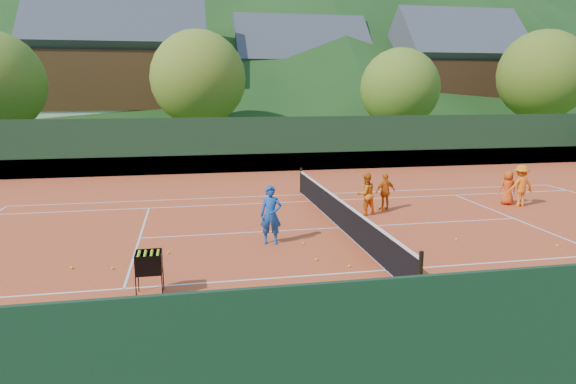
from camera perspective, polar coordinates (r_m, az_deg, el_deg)
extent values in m
plane|color=#254B17|center=(17.07, 5.79, -4.03)|extent=(400.00, 400.00, 0.00)
cube|color=#C54220|center=(17.07, 5.79, -4.00)|extent=(40.00, 24.00, 0.02)
imported|color=#184A9E|center=(15.07, -1.92, -2.57)|extent=(0.72, 0.56, 1.75)
imported|color=orange|center=(18.76, 8.64, -0.22)|extent=(0.87, 0.76, 1.54)
imported|color=orange|center=(19.59, 10.76, 0.03)|extent=(0.88, 0.49, 1.42)
imported|color=#E44D14|center=(21.98, 23.23, 0.43)|extent=(0.72, 0.54, 1.34)
imported|color=orange|center=(21.84, 24.43, 0.65)|extent=(1.08, 0.65, 1.63)
sphere|color=#C5F228|center=(9.06, 3.46, -18.26)|extent=(0.07, 0.07, 0.07)
sphere|color=#C5F228|center=(8.81, -4.12, -19.23)|extent=(0.07, 0.07, 0.07)
sphere|color=#C5F228|center=(11.98, -18.10, -11.15)|extent=(0.07, 0.07, 0.07)
sphere|color=#C5F228|center=(11.37, -24.69, -12.91)|extent=(0.07, 0.07, 0.07)
sphere|color=#C5F228|center=(13.83, 27.20, -8.80)|extent=(0.07, 0.07, 0.07)
sphere|color=#C5F228|center=(14.32, -22.90, -7.75)|extent=(0.07, 0.07, 0.07)
sphere|color=#C5F228|center=(14.75, -13.15, -6.58)|extent=(0.07, 0.07, 0.07)
sphere|color=#C5F228|center=(13.92, -18.90, -8.00)|extent=(0.07, 0.07, 0.07)
sphere|color=#C5F228|center=(9.93, -28.44, -16.90)|extent=(0.07, 0.07, 0.07)
sphere|color=#C5F228|center=(16.92, 27.75, -5.29)|extent=(0.07, 0.07, 0.07)
sphere|color=#C5F228|center=(15.20, 1.69, -5.73)|extent=(0.07, 0.07, 0.07)
sphere|color=#C5F228|center=(14.04, 13.05, -7.50)|extent=(0.07, 0.07, 0.07)
sphere|color=#C5F228|center=(13.42, 6.83, -8.17)|extent=(0.07, 0.07, 0.07)
sphere|color=#C5F228|center=(16.43, 18.22, -4.99)|extent=(0.07, 0.07, 0.07)
sphere|color=#C5F228|center=(9.58, -22.86, -17.45)|extent=(0.07, 0.07, 0.07)
sphere|color=#C5F228|center=(12.79, 27.14, -10.41)|extent=(0.07, 0.07, 0.07)
sphere|color=#C5F228|center=(13.84, 3.19, -7.49)|extent=(0.07, 0.07, 0.07)
cube|color=silver|center=(12.20, 13.34, -10.62)|extent=(23.77, 0.06, 0.00)
cube|color=white|center=(22.23, 1.73, -0.28)|extent=(23.77, 0.06, 0.00)
cube|color=white|center=(13.37, 10.92, -8.52)|extent=(23.77, 0.06, 0.00)
cube|color=white|center=(20.92, 2.56, -1.03)|extent=(23.77, 0.06, 0.00)
cube|color=silver|center=(16.45, -16.17, -4.95)|extent=(0.06, 8.23, 0.00)
cube|color=white|center=(19.85, 23.80, -2.70)|extent=(0.06, 8.23, 0.00)
cube|color=silver|center=(17.07, 5.79, -3.96)|extent=(12.80, 0.06, 0.00)
cube|color=silver|center=(17.07, 5.79, -3.96)|extent=(0.06, 10.97, 0.00)
cube|color=black|center=(16.96, 5.82, -2.50)|extent=(0.03, 11.97, 0.90)
cube|color=white|center=(16.85, 5.85, -0.95)|extent=(0.05, 11.97, 0.06)
cylinder|color=black|center=(11.58, 14.49, -8.99)|extent=(0.10, 0.10, 1.10)
cylinder|color=black|center=(22.60, 1.46, 1.33)|extent=(0.10, 0.10, 1.10)
cube|color=black|center=(28.32, -1.16, 5.33)|extent=(40.00, 0.05, 3.00)
cube|color=#195924|center=(28.44, -1.16, 3.33)|extent=(40.40, 0.05, 1.00)
cylinder|color=black|center=(11.70, -16.53, -10.32)|extent=(0.02, 0.02, 0.55)
cylinder|color=black|center=(11.66, -13.80, -10.26)|extent=(0.02, 0.02, 0.55)
cylinder|color=black|center=(12.21, -16.29, -9.38)|extent=(0.02, 0.02, 0.55)
cylinder|color=black|center=(12.17, -13.68, -9.31)|extent=(0.02, 0.02, 0.55)
cube|color=black|center=(11.84, -15.15, -8.57)|extent=(0.55, 0.55, 0.02)
cube|color=black|center=(11.51, -15.30, -7.98)|extent=(0.55, 0.02, 0.45)
cube|color=black|center=(12.02, -15.12, -7.12)|extent=(0.55, 0.02, 0.45)
cube|color=black|center=(11.79, -16.55, -7.57)|extent=(0.02, 0.55, 0.45)
cube|color=black|center=(11.75, -13.86, -7.50)|extent=(0.02, 0.55, 0.45)
sphere|color=#CCE526|center=(11.53, -16.35, -6.99)|extent=(0.07, 0.07, 0.07)
sphere|color=#CCE526|center=(11.66, -16.29, -6.78)|extent=(0.07, 0.07, 0.07)
sphere|color=#CCE526|center=(11.79, -16.23, -6.58)|extent=(0.07, 0.07, 0.07)
sphere|color=#CCE526|center=(11.92, -16.17, -6.38)|extent=(0.07, 0.07, 0.07)
sphere|color=#CCE526|center=(11.52, -15.67, -6.98)|extent=(0.07, 0.07, 0.07)
sphere|color=#CCE526|center=(11.65, -15.61, -6.77)|extent=(0.07, 0.07, 0.07)
sphere|color=#CCE526|center=(11.78, -15.56, -6.56)|extent=(0.07, 0.07, 0.07)
sphere|color=#CCE526|center=(11.91, -15.52, -6.36)|extent=(0.07, 0.07, 0.07)
sphere|color=#CCE526|center=(11.51, -14.98, -6.96)|extent=(0.07, 0.07, 0.07)
sphere|color=#CCE526|center=(11.63, -14.94, -6.75)|extent=(0.07, 0.07, 0.07)
sphere|color=#CCE526|center=(11.76, -14.90, -6.54)|extent=(0.07, 0.07, 0.07)
sphere|color=#CCE526|center=(11.89, -14.86, -6.34)|extent=(0.07, 0.07, 0.07)
sphere|color=#CCE526|center=(11.50, -14.30, -6.94)|extent=(0.07, 0.07, 0.07)
sphere|color=#CCE526|center=(11.63, -14.26, -6.73)|extent=(0.07, 0.07, 0.07)
sphere|color=#CCE526|center=(11.76, -14.23, -6.52)|extent=(0.07, 0.07, 0.07)
sphere|color=#CCE526|center=(11.89, -14.20, -6.32)|extent=(0.07, 0.07, 0.07)
cube|color=beige|center=(46.14, -17.58, 7.08)|extent=(12.00, 9.00, 2.88)
cube|color=#3A2110|center=(46.04, -17.86, 11.64)|extent=(12.24, 9.18, 4.48)
cube|color=#3F3F46|center=(46.16, -18.08, 15.16)|extent=(13.80, 9.93, 9.93)
cube|color=beige|center=(51.01, 1.27, 7.77)|extent=(11.00, 8.00, 2.52)
cube|color=#391F0F|center=(50.90, 1.28, 11.39)|extent=(11.22, 8.16, 3.92)
cube|color=#3F3E46|center=(50.96, 1.30, 14.27)|extent=(12.65, 8.82, 8.82)
cube|color=beige|center=(52.13, 17.59, 7.42)|extent=(10.00, 8.00, 2.70)
cube|color=#361C0E|center=(52.04, 17.82, 11.21)|extent=(10.20, 8.16, 4.20)
cube|color=#42424A|center=(52.12, 18.01, 14.17)|extent=(11.50, 8.82, 8.82)
cylinder|color=#402A19|center=(35.69, -29.34, 4.87)|extent=(0.36, 0.36, 2.70)
cylinder|color=#432C1A|center=(35.88, -9.73, 6.34)|extent=(0.36, 0.36, 2.88)
sphere|color=#54771F|center=(35.75, -9.94, 12.35)|extent=(6.40, 6.40, 6.40)
cylinder|color=#3F2819|center=(37.91, 12.11, 6.24)|extent=(0.36, 0.36, 2.52)
sphere|color=#47721E|center=(37.77, 12.32, 11.22)|extent=(5.60, 5.60, 5.60)
cylinder|color=#3F2619|center=(44.78, 25.98, 6.46)|extent=(0.36, 0.36, 3.06)
sphere|color=#486A1C|center=(44.69, 26.44, 11.55)|extent=(6.80, 6.80, 6.80)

